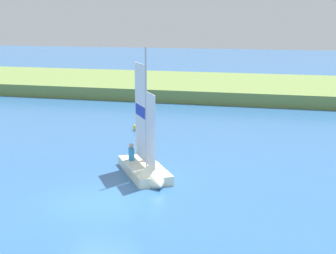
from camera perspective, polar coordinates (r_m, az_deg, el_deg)
ground_plane at (r=19.99m, az=-7.11°, el=-7.79°), size 200.00×200.00×0.00m
shore_bank at (r=48.75m, az=7.07°, el=4.21°), size 80.00×15.17×1.02m
sailboat at (r=22.39m, az=-2.06°, el=-4.47°), size 3.56×4.43×5.86m
channel_buoy at (r=32.13m, az=-3.39°, el=-0.03°), size 0.37×0.37×0.37m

